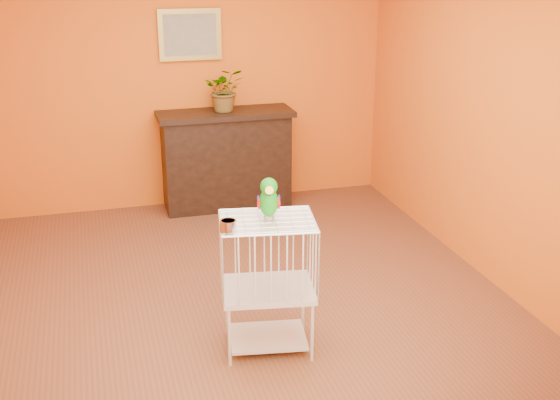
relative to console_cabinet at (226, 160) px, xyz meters
name	(u,v)px	position (x,y,z in m)	size (l,w,h in m)	color
ground	(244,296)	(-0.29, -2.01, -0.51)	(4.50, 4.50, 0.00)	brown
room_shell	(240,95)	(-0.29, -2.01, 1.08)	(4.50, 4.50, 4.50)	#D06013
console_cabinet	(226,160)	(0.00, 0.00, 0.00)	(1.36, 0.49, 1.01)	black
potted_plant	(224,93)	(0.01, 0.06, 0.67)	(0.39, 0.43, 0.34)	#26722D
framed_picture	(190,35)	(-0.29, 0.20, 1.24)	(0.62, 0.04, 0.50)	#A28A3A
birdcage	(268,283)	(-0.29, -2.77, -0.03)	(0.66, 0.55, 0.92)	beige
feed_cup	(228,226)	(-0.57, -2.89, 0.46)	(0.10, 0.10, 0.07)	silver
parrot	(269,199)	(-0.29, -2.81, 0.57)	(0.16, 0.28, 0.31)	#59544C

